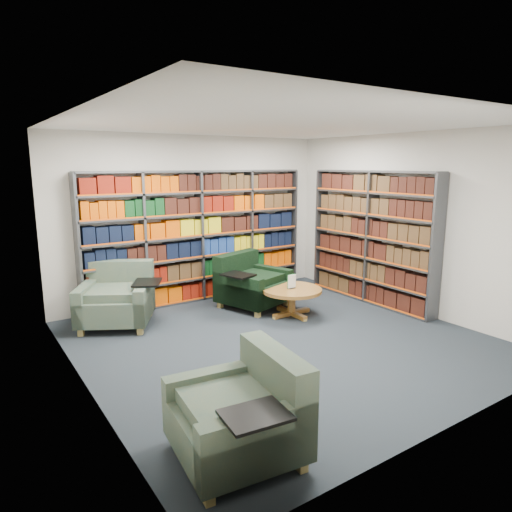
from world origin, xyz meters
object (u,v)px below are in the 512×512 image
coffee_table (292,294)px  chair_teal_left (118,300)px  chair_teal_front (246,416)px  chair_green_right (249,285)px

coffee_table → chair_teal_left: bearing=153.5°
chair_teal_front → coffee_table: bearing=45.9°
chair_teal_front → coffee_table: 3.53m
chair_green_right → coffee_table: (0.27, -0.80, -0.00)m
coffee_table → chair_green_right: bearing=108.3°
chair_teal_left → chair_green_right: (2.07, -0.36, -0.01)m
chair_teal_left → chair_teal_front: (-0.12, -3.69, -0.02)m
chair_green_right → coffee_table: size_ratio=1.35×
chair_teal_left → chair_green_right: bearing=-9.9°
chair_teal_left → coffee_table: (2.34, -1.16, -0.01)m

